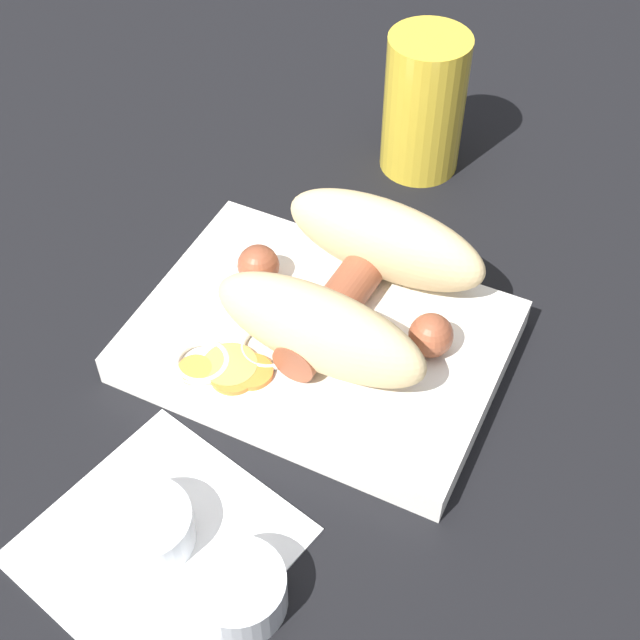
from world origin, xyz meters
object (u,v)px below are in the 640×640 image
food_tray (320,341)px  condiment_cup_near (148,529)px  condiment_cup_far (239,592)px  bread_roll (353,282)px  sausage (342,299)px  drink_glass (424,104)px

food_tray → condiment_cup_near: condiment_cup_near is taller
condiment_cup_far → food_tray: bearing=102.0°
food_tray → bread_roll: (0.01, 0.02, 0.04)m
sausage → drink_glass: (-0.02, 0.20, 0.02)m
food_tray → condiment_cup_far: 0.19m
bread_roll → drink_glass: drink_glass is taller
bread_roll → condiment_cup_far: 0.21m
food_tray → bread_roll: size_ratio=1.55×
drink_glass → condiment_cup_far: bearing=-82.3°
bread_roll → drink_glass: bearing=98.2°
food_tray → sausage: size_ratio=1.51×
condiment_cup_far → drink_glass: (-0.05, 0.41, 0.05)m
sausage → condiment_cup_near: (-0.03, -0.19, -0.03)m
food_tray → condiment_cup_far: (0.04, -0.18, 0.00)m
condiment_cup_near → condiment_cup_far: same height
bread_roll → sausage: bread_roll is taller
condiment_cup_far → drink_glass: 0.41m
food_tray → condiment_cup_near: bearing=-99.0°
condiment_cup_near → drink_glass: (0.01, 0.40, 0.05)m
food_tray → drink_glass: size_ratio=2.05×
sausage → bread_roll: bearing=36.5°
sausage → drink_glass: 0.21m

